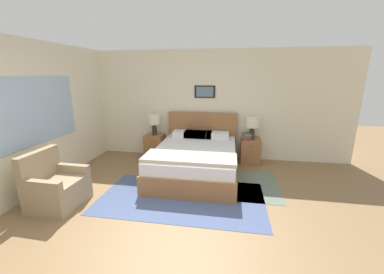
{
  "coord_description": "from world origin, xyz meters",
  "views": [
    {
      "loc": [
        0.84,
        -2.42,
        2.01
      ],
      "look_at": [
        0.15,
        1.79,
        0.89
      ],
      "focal_mm": 22.0,
      "sensor_mm": 36.0,
      "label": 1
    }
  ],
  "objects_px": {
    "table_lamp_near_window": "(154,121)",
    "table_lamp_by_door": "(252,124)",
    "bed": "(196,159)",
    "nightstand_by_door": "(250,151)",
    "armchair": "(56,188)",
    "nightstand_near_window": "(155,146)"
  },
  "relations": [
    {
      "from": "bed",
      "to": "table_lamp_by_door",
      "type": "distance_m",
      "value": 1.58
    },
    {
      "from": "nightstand_by_door",
      "to": "nightstand_near_window",
      "type": "bearing_deg",
      "value": 180.0
    },
    {
      "from": "bed",
      "to": "nightstand_by_door",
      "type": "bearing_deg",
      "value": 36.21
    },
    {
      "from": "table_lamp_near_window",
      "to": "table_lamp_by_door",
      "type": "xyz_separation_m",
      "value": [
        2.33,
        0.0,
        0.0
      ]
    },
    {
      "from": "nightstand_by_door",
      "to": "table_lamp_near_window",
      "type": "height_order",
      "value": "table_lamp_near_window"
    },
    {
      "from": "bed",
      "to": "armchair",
      "type": "xyz_separation_m",
      "value": [
        -1.99,
        -1.59,
        -0.02
      ]
    },
    {
      "from": "armchair",
      "to": "nightstand_near_window",
      "type": "xyz_separation_m",
      "value": [
        0.82,
        2.45,
        -0.01
      ]
    },
    {
      "from": "bed",
      "to": "armchair",
      "type": "height_order",
      "value": "bed"
    },
    {
      "from": "bed",
      "to": "table_lamp_near_window",
      "type": "distance_m",
      "value": 1.55
    },
    {
      "from": "armchair",
      "to": "nightstand_by_door",
      "type": "relative_size",
      "value": 1.52
    },
    {
      "from": "bed",
      "to": "table_lamp_by_door",
      "type": "bearing_deg",
      "value": 35.57
    },
    {
      "from": "armchair",
      "to": "table_lamp_near_window",
      "type": "relative_size",
      "value": 1.81
    },
    {
      "from": "nightstand_by_door",
      "to": "armchair",
      "type": "bearing_deg",
      "value": -142.23
    },
    {
      "from": "nightstand_by_door",
      "to": "table_lamp_near_window",
      "type": "relative_size",
      "value": 1.19
    },
    {
      "from": "armchair",
      "to": "table_lamp_by_door",
      "type": "bearing_deg",
      "value": 129.0
    },
    {
      "from": "nightstand_near_window",
      "to": "table_lamp_near_window",
      "type": "relative_size",
      "value": 1.19
    },
    {
      "from": "bed",
      "to": "armchair",
      "type": "distance_m",
      "value": 2.54
    },
    {
      "from": "nightstand_near_window",
      "to": "nightstand_by_door",
      "type": "height_order",
      "value": "same"
    },
    {
      "from": "table_lamp_near_window",
      "to": "table_lamp_by_door",
      "type": "height_order",
      "value": "same"
    },
    {
      "from": "armchair",
      "to": "table_lamp_by_door",
      "type": "distance_m",
      "value": 4.04
    },
    {
      "from": "bed",
      "to": "nightstand_by_door",
      "type": "relative_size",
      "value": 3.75
    },
    {
      "from": "nightstand_by_door",
      "to": "table_lamp_by_door",
      "type": "height_order",
      "value": "table_lamp_by_door"
    }
  ]
}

